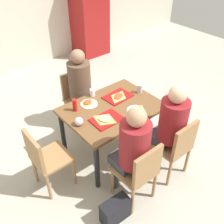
% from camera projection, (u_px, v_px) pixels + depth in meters
% --- Properties ---
extents(ground_plane, '(10.00, 10.00, 0.02)m').
position_uv_depth(ground_plane, '(112.00, 149.00, 3.69)').
color(ground_plane, '#B2AD9E').
extents(back_wall, '(10.00, 0.10, 2.80)m').
position_uv_depth(back_wall, '(2.00, 1.00, 4.81)').
color(back_wall, beige).
rests_on(back_wall, ground_plane).
extents(main_table, '(1.19, 0.87, 0.73)m').
position_uv_depth(main_table, '(112.00, 113.00, 3.30)').
color(main_table, brown).
rests_on(main_table, ground_plane).
extents(chair_near_left, '(0.40, 0.40, 0.85)m').
position_uv_depth(chair_near_left, '(140.00, 171.00, 2.73)').
color(chair_near_left, '#9E7247').
rests_on(chair_near_left, ground_plane).
extents(chair_near_right, '(0.40, 0.40, 0.85)m').
position_uv_depth(chair_near_right, '(176.00, 146.00, 3.03)').
color(chair_near_right, '#9E7247').
rests_on(chair_near_right, ground_plane).
extents(chair_far_side, '(0.40, 0.40, 0.85)m').
position_uv_depth(chair_far_side, '(77.00, 95.00, 3.89)').
color(chair_far_side, '#9E7247').
rests_on(chair_far_side, ground_plane).
extents(chair_left_end, '(0.40, 0.40, 0.85)m').
position_uv_depth(chair_left_end, '(44.00, 157.00, 2.89)').
color(chair_left_end, '#9E7247').
rests_on(chair_left_end, ground_plane).
extents(person_in_red, '(0.32, 0.42, 1.26)m').
position_uv_depth(person_in_red, '(132.00, 147.00, 2.67)').
color(person_in_red, '#383842').
rests_on(person_in_red, ground_plane).
extents(person_in_brown_jacket, '(0.32, 0.42, 1.26)m').
position_uv_depth(person_in_brown_jacket, '(170.00, 123.00, 2.97)').
color(person_in_brown_jacket, '#383842').
rests_on(person_in_brown_jacket, ground_plane).
extents(person_far_side, '(0.32, 0.42, 1.26)m').
position_uv_depth(person_far_side, '(81.00, 85.00, 3.66)').
color(person_far_side, '#383842').
rests_on(person_far_side, ground_plane).
extents(tray_red_near, '(0.36, 0.26, 0.02)m').
position_uv_depth(tray_red_near, '(107.00, 119.00, 3.04)').
color(tray_red_near, '#B21414').
rests_on(tray_red_near, main_table).
extents(tray_red_far, '(0.38, 0.28, 0.02)m').
position_uv_depth(tray_red_far, '(118.00, 96.00, 3.43)').
color(tray_red_far, '#B21414').
rests_on(tray_red_far, main_table).
extents(paper_plate_center, '(0.22, 0.22, 0.01)m').
position_uv_depth(paper_plate_center, '(89.00, 104.00, 3.30)').
color(paper_plate_center, white).
rests_on(paper_plate_center, main_table).
extents(paper_plate_near_edge, '(0.22, 0.22, 0.01)m').
position_uv_depth(paper_plate_near_edge, '(136.00, 110.00, 3.19)').
color(paper_plate_near_edge, white).
rests_on(paper_plate_near_edge, main_table).
extents(pizza_slice_a, '(0.25, 0.28, 0.02)m').
position_uv_depth(pizza_slice_a, '(105.00, 119.00, 3.02)').
color(pizza_slice_a, tan).
rests_on(pizza_slice_a, tray_red_near).
extents(pizza_slice_b, '(0.27, 0.24, 0.02)m').
position_uv_depth(pizza_slice_b, '(119.00, 96.00, 3.40)').
color(pizza_slice_b, '#DBAD60').
rests_on(pizza_slice_b, tray_red_far).
extents(pizza_slice_c, '(0.20, 0.19, 0.02)m').
position_uv_depth(pizza_slice_c, '(88.00, 102.00, 3.30)').
color(pizza_slice_c, '#C68C47').
rests_on(pizza_slice_c, paper_plate_center).
extents(pizza_slice_d, '(0.21, 0.18, 0.02)m').
position_uv_depth(pizza_slice_d, '(138.00, 109.00, 3.18)').
color(pizza_slice_d, tan).
rests_on(pizza_slice_d, paper_plate_near_edge).
extents(plastic_cup_a, '(0.07, 0.07, 0.10)m').
position_uv_depth(plastic_cup_a, '(92.00, 92.00, 3.43)').
color(plastic_cup_a, white).
rests_on(plastic_cup_a, main_table).
extents(plastic_cup_b, '(0.07, 0.07, 0.10)m').
position_uv_depth(plastic_cup_b, '(134.00, 117.00, 3.00)').
color(plastic_cup_b, white).
rests_on(plastic_cup_b, main_table).
extents(soda_can, '(0.07, 0.07, 0.12)m').
position_uv_depth(soda_can, '(140.00, 89.00, 3.48)').
color(soda_can, '#B7BCC6').
rests_on(soda_can, main_table).
extents(condiment_bottle, '(0.06, 0.06, 0.16)m').
position_uv_depth(condiment_bottle, '(75.00, 105.00, 3.15)').
color(condiment_bottle, red).
rests_on(condiment_bottle, main_table).
extents(foil_bundle, '(0.10, 0.10, 0.10)m').
position_uv_depth(foil_bundle, '(79.00, 121.00, 2.94)').
color(foil_bundle, silver).
rests_on(foil_bundle, main_table).
extents(handbag, '(0.33, 0.17, 0.28)m').
position_uv_depth(handbag, '(115.00, 210.00, 2.76)').
color(handbag, black).
rests_on(handbag, ground_plane).
extents(drink_fridge, '(0.70, 0.60, 1.90)m').
position_uv_depth(drink_fridge, '(89.00, 13.00, 5.74)').
color(drink_fridge, maroon).
rests_on(drink_fridge, ground_plane).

